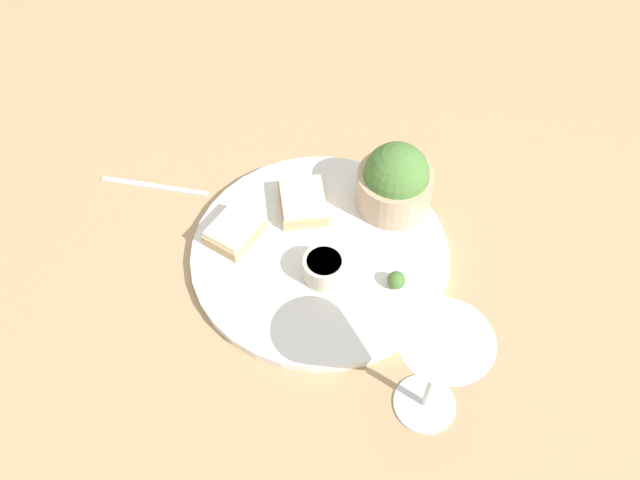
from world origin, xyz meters
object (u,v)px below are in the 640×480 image
object	(u,v)px
sauce_ramekin	(323,267)
fork	(154,185)
cheese_toast_far	(235,231)
wine_glass	(438,363)
salad_bowl	(395,181)
cheese_toast_near	(303,202)

from	to	relation	value
sauce_ramekin	fork	distance (m)	0.30
sauce_ramekin	fork	world-z (taller)	sauce_ramekin
sauce_ramekin	cheese_toast_far	size ratio (longest dim) A/B	0.60
wine_glass	fork	world-z (taller)	wine_glass
salad_bowl	cheese_toast_far	world-z (taller)	salad_bowl
salad_bowl	cheese_toast_far	distance (m)	0.23
salad_bowl	sauce_ramekin	distance (m)	0.16
sauce_ramekin	cheese_toast_far	xyz separation A→B (m)	(0.08, 0.11, -0.01)
cheese_toast_near	cheese_toast_far	distance (m)	0.10
cheese_toast_far	salad_bowl	bearing A→B (deg)	-81.34
sauce_ramekin	cheese_toast_far	bearing A→B (deg)	54.59
sauce_ramekin	fork	size ratio (longest dim) A/B	0.35
cheese_toast_near	wine_glass	bearing A→B (deg)	-160.06
salad_bowl	cheese_toast_far	xyz separation A→B (m)	(-0.03, 0.22, -0.03)
salad_bowl	fork	distance (m)	0.35
sauce_ramekin	cheese_toast_far	distance (m)	0.13
wine_glass	fork	bearing A→B (deg)	40.35
salad_bowl	wine_glass	size ratio (longest dim) A/B	0.68
salad_bowl	cheese_toast_near	world-z (taller)	salad_bowl
salad_bowl	sauce_ramekin	world-z (taller)	salad_bowl
cheese_toast_far	wine_glass	size ratio (longest dim) A/B	0.58
salad_bowl	cheese_toast_near	xyz separation A→B (m)	(0.01, 0.13, -0.03)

